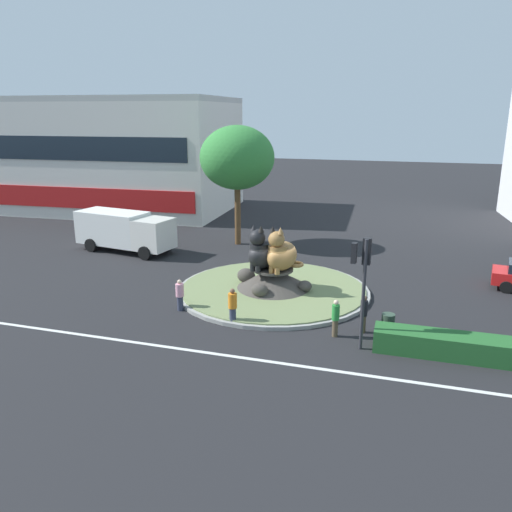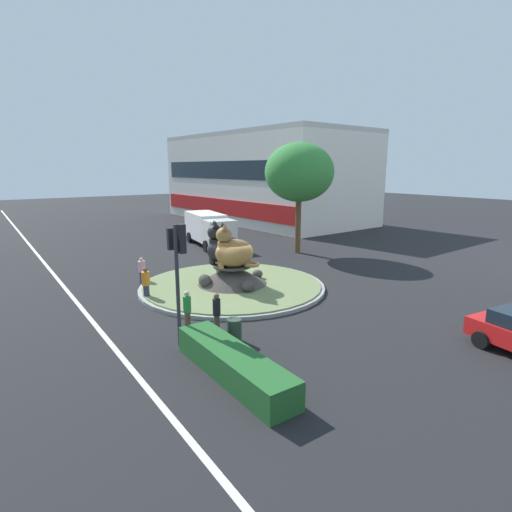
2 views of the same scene
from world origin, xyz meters
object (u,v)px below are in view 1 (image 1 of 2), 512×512
at_px(cat_statue_tabby, 281,254).
at_px(litter_bin, 388,324).
at_px(pedestrian_black_shirt, 364,313).
at_px(delivery_box_truck, 124,230).
at_px(cat_statue_black, 262,252).
at_px(pedestrian_green_shirt, 335,317).
at_px(shophouse_block, 94,154).
at_px(pedestrian_orange_shirt, 233,306).
at_px(broadleaf_tree_behind_island, 237,158).
at_px(traffic_light_mast, 363,269).
at_px(pedestrian_pink_shirt, 180,295).

bearing_deg(cat_statue_tabby, litter_bin, 75.24).
relative_size(pedestrian_black_shirt, delivery_box_truck, 0.23).
bearing_deg(cat_statue_black, pedestrian_black_shirt, 75.09).
bearing_deg(pedestrian_green_shirt, pedestrian_black_shirt, 63.33).
bearing_deg(shophouse_block, cat_statue_black, -43.34).
distance_m(cat_statue_tabby, shophouse_block, 31.09).
height_order(cat_statue_black, pedestrian_black_shirt, cat_statue_black).
relative_size(pedestrian_orange_shirt, delivery_box_truck, 0.23).
relative_size(broadleaf_tree_behind_island, delivery_box_truck, 1.16).
distance_m(traffic_light_mast, pedestrian_orange_shirt, 6.19).
bearing_deg(broadleaf_tree_behind_island, pedestrian_black_shirt, -52.00).
bearing_deg(shophouse_block, cat_statue_tabby, -42.20).
relative_size(pedestrian_green_shirt, litter_bin, 1.82).
bearing_deg(litter_bin, pedestrian_green_shirt, -156.35).
distance_m(pedestrian_orange_shirt, litter_bin, 6.77).
bearing_deg(pedestrian_orange_shirt, shophouse_block, 159.74).
xyz_separation_m(pedestrian_pink_shirt, litter_bin, (9.65, 0.14, -0.35)).
height_order(cat_statue_tabby, pedestrian_green_shirt, cat_statue_tabby).
bearing_deg(cat_statue_black, cat_statue_tabby, 105.46).
distance_m(cat_statue_tabby, pedestrian_orange_shirt, 4.71).
bearing_deg(shophouse_block, traffic_light_mast, -43.87).
relative_size(broadleaf_tree_behind_island, litter_bin, 9.30).
bearing_deg(shophouse_block, pedestrian_orange_shirt, -49.30).
bearing_deg(pedestrian_black_shirt, litter_bin, -124.17).
distance_m(shophouse_block, litter_bin, 37.75).
relative_size(delivery_box_truck, litter_bin, 8.02).
xyz_separation_m(pedestrian_orange_shirt, delivery_box_truck, (-11.23, 9.68, 0.62)).
bearing_deg(pedestrian_green_shirt, shophouse_block, 167.83).
bearing_deg(delivery_box_truck, cat_statue_black, -15.48).
height_order(pedestrian_black_shirt, pedestrian_green_shirt, pedestrian_black_shirt).
bearing_deg(cat_statue_black, shophouse_block, -112.08).
bearing_deg(cat_statue_black, pedestrian_orange_shirt, 17.14).
xyz_separation_m(cat_statue_tabby, delivery_box_truck, (-12.32, 5.29, -0.68)).
xyz_separation_m(cat_statue_black, pedestrian_pink_shirt, (-3.05, -3.60, -1.39)).
xyz_separation_m(pedestrian_green_shirt, delivery_box_truck, (-15.79, 9.63, 0.63)).
distance_m(shophouse_block, pedestrian_black_shirt, 37.00).
relative_size(pedestrian_green_shirt, pedestrian_pink_shirt, 1.06).
bearing_deg(shophouse_block, pedestrian_green_shirt, -44.05).
xyz_separation_m(traffic_light_mast, pedestrian_orange_shirt, (-5.64, 0.72, -2.45)).
distance_m(shophouse_block, pedestrian_green_shirt, 36.66).
height_order(cat_statue_tabby, pedestrian_orange_shirt, cat_statue_tabby).
height_order(traffic_light_mast, shophouse_block, shophouse_block).
xyz_separation_m(cat_statue_tabby, shophouse_block, (-24.00, 19.52, 3.10)).
bearing_deg(pedestrian_black_shirt, pedestrian_green_shirt, 80.66).
height_order(cat_statue_black, pedestrian_pink_shirt, cat_statue_black).
bearing_deg(pedestrian_black_shirt, shophouse_block, 7.17).
bearing_deg(pedestrian_orange_shirt, pedestrian_black_shirt, 34.06).
xyz_separation_m(cat_statue_tabby, pedestrian_green_shirt, (3.48, -4.34, -1.31)).
bearing_deg(litter_bin, pedestrian_black_shirt, -170.31).
relative_size(shophouse_block, pedestrian_black_shirt, 16.34).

